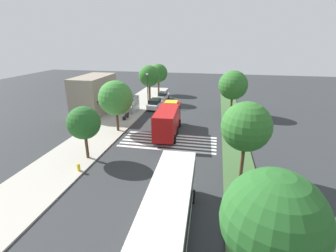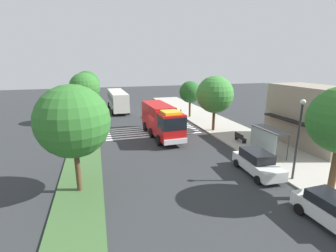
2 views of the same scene
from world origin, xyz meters
The scene contains 20 objects.
ground_plane centered at (0.00, 0.00, 0.00)m, with size 120.00×120.00×0.00m, color #2D3033.
sidewalk centered at (0.00, 9.31, 0.07)m, with size 60.00×5.88×0.14m, color #ADA89E.
median_strip centered at (0.00, -7.87, 0.07)m, with size 60.00×3.00×0.14m, color #3D6033.
crosswalk centered at (-2.62, 0.00, 0.01)m, with size 4.95×11.47×0.01m.
fire_truck centered at (0.14, 0.59, 2.04)m, with size 9.34×3.08×3.60m.
parked_car_west centered at (11.38, 5.17, 0.91)m, with size 4.68×2.23×1.78m.
parked_car_mid centered at (18.00, 5.17, 0.85)m, with size 4.47×2.08×1.63m.
transit_bus centered at (-17.32, -2.87, 2.04)m, with size 10.73×3.11×3.42m.
bus_stop_shelter centered at (8.48, 8.10, 1.89)m, with size 3.50×1.40×2.46m.
bench_near_shelter centered at (4.48, 8.06, 0.59)m, with size 1.60×0.50×0.90m.
street_lamp centered at (13.14, 6.97, 3.61)m, with size 0.36×0.36×5.85m.
storefront_building centered at (7.21, 14.45, 3.05)m, with size 8.82×5.21×6.11m.
sidewalk_tree_far_west centered at (-8.57, 7.37, 3.95)m, with size 3.30×3.30×5.48m.
sidewalk_tree_west centered at (-0.45, 7.37, 4.58)m, with size 4.48×4.48×6.69m.
sidewalk_tree_center centered at (15.80, 7.37, 5.11)m, with size 3.99×3.99×7.00m.
sidewalk_tree_east centered at (23.39, 7.37, 4.66)m, with size 3.99×3.99×6.54m.
median_tree_far_west centered at (-20.29, -7.87, 4.67)m, with size 4.41×4.41×6.75m.
median_tree_west centered at (-9.41, -7.87, 4.94)m, with size 4.17×4.17×6.89m.
median_tree_center centered at (10.45, -7.87, 4.84)m, with size 4.59×4.59×7.01m.
fire_hydrant centered at (-11.20, 6.87, 0.49)m, with size 0.28×0.28×0.70m, color gold.
Camera 1 is at (-29.10, -5.17, 11.78)m, focal length 25.90 mm.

